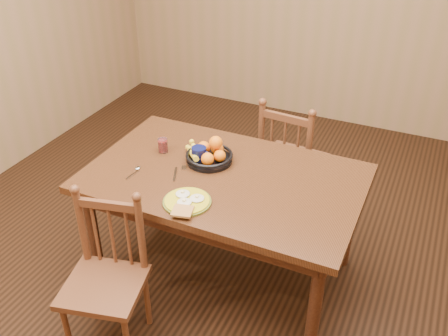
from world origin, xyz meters
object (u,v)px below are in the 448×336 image
at_px(chair_far, 290,161).
at_px(breakfast_plate, 187,201).
at_px(dining_table, 224,187).
at_px(fruit_bowl, 209,154).
at_px(coffee_mug, 200,155).
at_px(chair_near, 106,279).

relative_size(chair_far, breakfast_plate, 3.17).
height_order(dining_table, fruit_bowl, fruit_bowl).
bearing_deg(coffee_mug, dining_table, -20.36).
xyz_separation_m(chair_near, coffee_mug, (0.15, 0.81, 0.37)).
distance_m(chair_far, breakfast_plate, 1.18).
height_order(chair_far, fruit_bowl, chair_far).
bearing_deg(breakfast_plate, dining_table, 79.05).
xyz_separation_m(chair_near, breakfast_plate, (0.28, 0.40, 0.33)).
distance_m(dining_table, breakfast_plate, 0.36).
bearing_deg(breakfast_plate, chair_near, -125.20).
relative_size(chair_far, fruit_bowl, 2.92).
distance_m(breakfast_plate, fruit_bowl, 0.45).
relative_size(chair_far, chair_near, 1.06).
bearing_deg(breakfast_plate, coffee_mug, 107.75).
relative_size(chair_near, fruit_bowl, 2.77).
xyz_separation_m(dining_table, breakfast_plate, (-0.06, -0.34, 0.10)).
xyz_separation_m(dining_table, chair_near, (-0.35, -0.74, -0.23)).
bearing_deg(chair_far, breakfast_plate, 82.59).
height_order(breakfast_plate, coffee_mug, coffee_mug).
height_order(dining_table, chair_far, chair_far).
bearing_deg(chair_near, chair_far, 57.72).
bearing_deg(dining_table, coffee_mug, 159.64).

